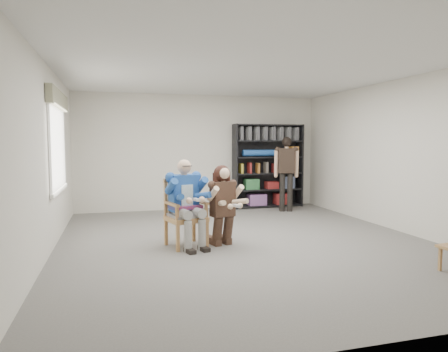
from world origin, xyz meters
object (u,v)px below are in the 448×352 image
object	(u,v)px
bookshelf	(268,166)
seated_man	(186,203)
armchair	(186,213)
standing_man	(286,174)
kneeling_woman	(224,206)

from	to	relation	value
bookshelf	seated_man	bearing A→B (deg)	-129.19
armchair	standing_man	bearing A→B (deg)	27.21
kneeling_woman	seated_man	bearing A→B (deg)	153.63
armchair	bookshelf	world-z (taller)	bookshelf
kneeling_woman	bookshelf	xyz separation A→B (m)	(2.11, 3.42, 0.41)
seated_man	standing_man	bearing A→B (deg)	27.21
armchair	kneeling_woman	distance (m)	0.60
standing_man	bookshelf	bearing A→B (deg)	123.10
armchair	bookshelf	size ratio (longest dim) A/B	0.51
kneeling_woman	bookshelf	size ratio (longest dim) A/B	0.61
kneeling_woman	standing_man	world-z (taller)	standing_man
bookshelf	armchair	bearing A→B (deg)	-129.19
armchair	bookshelf	xyz separation A→B (m)	(2.69, 3.30, 0.52)
armchair	seated_man	world-z (taller)	seated_man
seated_man	standing_man	distance (m)	3.86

